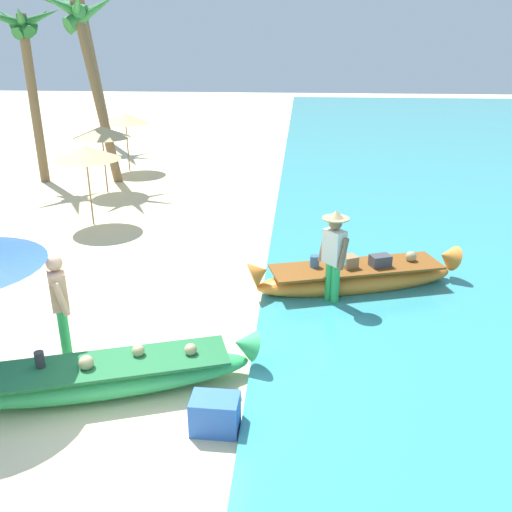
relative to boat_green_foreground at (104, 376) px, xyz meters
The scene contains 12 objects.
ground_plane 0.57m from the boat_green_foreground, 15.05° to the left, with size 80.00×80.00×0.00m, color beige.
boat_green_foreground is the anchor object (origin of this frame).
boat_orange_midground 4.78m from the boat_green_foreground, 43.52° to the left, with size 3.91×1.77×0.81m.
person_vendor_hatted 4.12m from the boat_green_foreground, 42.02° to the left, with size 0.51×0.54×1.70m.
person_tourist_customer 1.28m from the boat_green_foreground, 137.31° to the left, with size 0.42×0.58×1.59m.
parasol_row_0 7.28m from the boat_green_foreground, 111.26° to the left, with size 1.60×1.60×1.91m.
parasol_row_1 10.20m from the boat_green_foreground, 108.61° to the left, with size 1.60×1.60×1.91m.
parasol_row_2 12.84m from the boat_green_foreground, 105.36° to the left, with size 1.60×1.60×1.91m.
palm_tree_tall_inland 18.95m from the boat_green_foreground, 110.20° to the left, with size 2.45×2.79×6.93m.
palm_tree_leaning_seaward 12.61m from the boat_green_foreground, 117.86° to the left, with size 2.31×2.60×5.16m.
palm_tree_mid_cluster 12.27m from the boat_green_foreground, 110.03° to the left, with size 2.58×2.60×5.55m.
cooler_box 1.63m from the boat_green_foreground, 21.32° to the right, with size 0.56×0.38×0.44m, color blue.
Camera 1 is at (1.91, -5.87, 4.29)m, focal length 38.48 mm.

